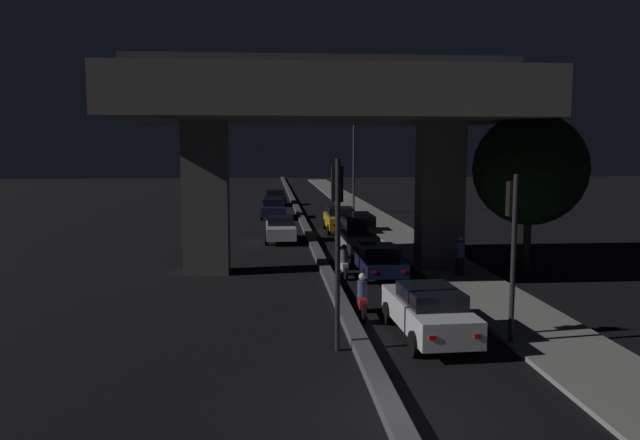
{
  "coord_description": "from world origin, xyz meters",
  "views": [
    {
      "loc": [
        -2.46,
        -11.71,
        5.48
      ],
      "look_at": [
        0.54,
        24.44,
        1.21
      ],
      "focal_mm": 35.0,
      "sensor_mm": 36.0,
      "label": 1
    }
  ],
  "objects_px": {
    "car_dark_blue_second": "(378,260)",
    "car_white_lead_oncoming": "(280,229)",
    "car_taxi_yellow_fourth": "(340,219)",
    "car_dark_blue_second_oncoming": "(273,208)",
    "motorcycle_white_filtering_mid": "(344,263)",
    "traffic_light_left_of_median": "(337,221)",
    "car_silver_third": "(358,233)",
    "pedestrian_on_sidewalk": "(460,256)",
    "traffic_light_right_of_median": "(513,229)",
    "car_white_lead": "(428,311)",
    "street_lamp": "(350,150)",
    "car_black_third_oncoming": "(276,197)",
    "motorcycle_red_filtering_near": "(362,299)"
  },
  "relations": [
    {
      "from": "car_taxi_yellow_fourth",
      "to": "street_lamp",
      "type": "bearing_deg",
      "value": -10.39
    },
    {
      "from": "car_dark_blue_second",
      "to": "car_silver_third",
      "type": "bearing_deg",
      "value": 0.32
    },
    {
      "from": "traffic_light_left_of_median",
      "to": "car_silver_third",
      "type": "height_order",
      "value": "traffic_light_left_of_median"
    },
    {
      "from": "traffic_light_right_of_median",
      "to": "car_white_lead",
      "type": "bearing_deg",
      "value": 160.38
    },
    {
      "from": "car_taxi_yellow_fourth",
      "to": "traffic_light_right_of_median",
      "type": "bearing_deg",
      "value": -174.92
    },
    {
      "from": "car_silver_third",
      "to": "car_taxi_yellow_fourth",
      "type": "distance_m",
      "value": 8.13
    },
    {
      "from": "car_dark_blue_second",
      "to": "motorcycle_white_filtering_mid",
      "type": "bearing_deg",
      "value": 101.37
    },
    {
      "from": "traffic_light_left_of_median",
      "to": "car_white_lead",
      "type": "distance_m",
      "value": 3.91
    },
    {
      "from": "car_dark_blue_second",
      "to": "car_dark_blue_second_oncoming",
      "type": "bearing_deg",
      "value": 10.61
    },
    {
      "from": "car_taxi_yellow_fourth",
      "to": "motorcycle_white_filtering_mid",
      "type": "height_order",
      "value": "car_taxi_yellow_fourth"
    },
    {
      "from": "car_dark_blue_second",
      "to": "traffic_light_left_of_median",
      "type": "bearing_deg",
      "value": 163.23
    },
    {
      "from": "traffic_light_left_of_median",
      "to": "pedestrian_on_sidewalk",
      "type": "relative_size",
      "value": 3.16
    },
    {
      "from": "street_lamp",
      "to": "motorcycle_white_filtering_mid",
      "type": "bearing_deg",
      "value": -98.03
    },
    {
      "from": "car_silver_third",
      "to": "car_white_lead_oncoming",
      "type": "xyz_separation_m",
      "value": [
        -3.9,
        4.39,
        -0.33
      ]
    },
    {
      "from": "street_lamp",
      "to": "car_white_lead",
      "type": "distance_m",
      "value": 34.59
    },
    {
      "from": "car_dark_blue_second",
      "to": "car_white_lead_oncoming",
      "type": "distance_m",
      "value": 10.82
    },
    {
      "from": "traffic_light_right_of_median",
      "to": "car_dark_blue_second_oncoming",
      "type": "distance_m",
      "value": 32.43
    },
    {
      "from": "pedestrian_on_sidewalk",
      "to": "car_dark_blue_second_oncoming",
      "type": "bearing_deg",
      "value": 108.42
    },
    {
      "from": "street_lamp",
      "to": "pedestrian_on_sidewalk",
      "type": "distance_m",
      "value": 26.54
    },
    {
      "from": "motorcycle_red_filtering_near",
      "to": "traffic_light_left_of_median",
      "type": "bearing_deg",
      "value": 163.03
    },
    {
      "from": "motorcycle_red_filtering_near",
      "to": "traffic_light_right_of_median",
      "type": "bearing_deg",
      "value": -126.65
    },
    {
      "from": "car_taxi_yellow_fourth",
      "to": "car_white_lead_oncoming",
      "type": "xyz_separation_m",
      "value": [
        -3.94,
        -3.74,
        -0.09
      ]
    },
    {
      "from": "street_lamp",
      "to": "car_white_lead",
      "type": "relative_size",
      "value": 1.88
    },
    {
      "from": "car_white_lead_oncoming",
      "to": "pedestrian_on_sidewalk",
      "type": "bearing_deg",
      "value": 33.4
    },
    {
      "from": "traffic_light_left_of_median",
      "to": "motorcycle_red_filtering_near",
      "type": "bearing_deg",
      "value": 69.47
    },
    {
      "from": "street_lamp",
      "to": "car_white_lead",
      "type": "xyz_separation_m",
      "value": [
        -2.23,
        -34.24,
        -4.41
      ]
    },
    {
      "from": "traffic_light_left_of_median",
      "to": "motorcycle_white_filtering_mid",
      "type": "xyz_separation_m",
      "value": [
        1.33,
        9.32,
        -2.92
      ]
    },
    {
      "from": "car_silver_third",
      "to": "motorcycle_white_filtering_mid",
      "type": "relative_size",
      "value": 2.38
    },
    {
      "from": "pedestrian_on_sidewalk",
      "to": "motorcycle_red_filtering_near",
      "type": "bearing_deg",
      "value": -131.08
    },
    {
      "from": "traffic_light_left_of_median",
      "to": "motorcycle_red_filtering_near",
      "type": "xyz_separation_m",
      "value": [
        1.16,
        3.1,
        -2.91
      ]
    },
    {
      "from": "car_white_lead_oncoming",
      "to": "car_silver_third",
      "type": "bearing_deg",
      "value": 41.15
    },
    {
      "from": "traffic_light_right_of_median",
      "to": "car_silver_third",
      "type": "xyz_separation_m",
      "value": [
        -2.06,
        15.31,
        -2.18
      ]
    },
    {
      "from": "car_silver_third",
      "to": "car_taxi_yellow_fourth",
      "type": "relative_size",
      "value": 0.89
    },
    {
      "from": "street_lamp",
      "to": "car_dark_blue_second",
      "type": "bearing_deg",
      "value": -94.78
    },
    {
      "from": "traffic_light_left_of_median",
      "to": "motorcycle_red_filtering_near",
      "type": "distance_m",
      "value": 4.4
    },
    {
      "from": "motorcycle_white_filtering_mid",
      "to": "pedestrian_on_sidewalk",
      "type": "distance_m",
      "value": 4.87
    },
    {
      "from": "street_lamp",
      "to": "pedestrian_on_sidewalk",
      "type": "xyz_separation_m",
      "value": [
        1.21,
        -26.16,
        -4.29
      ]
    },
    {
      "from": "car_white_lead",
      "to": "car_dark_blue_second",
      "type": "relative_size",
      "value": 0.99
    },
    {
      "from": "traffic_light_left_of_median",
      "to": "car_taxi_yellow_fourth",
      "type": "xyz_separation_m",
      "value": [
        2.8,
        23.44,
        -2.71
      ]
    },
    {
      "from": "motorcycle_red_filtering_near",
      "to": "motorcycle_white_filtering_mid",
      "type": "height_order",
      "value": "motorcycle_red_filtering_near"
    },
    {
      "from": "car_dark_blue_second",
      "to": "car_white_lead_oncoming",
      "type": "xyz_separation_m",
      "value": [
        -3.97,
        10.06,
        0.05
      ]
    },
    {
      "from": "car_silver_third",
      "to": "motorcycle_white_filtering_mid",
      "type": "bearing_deg",
      "value": 166.62
    },
    {
      "from": "motorcycle_white_filtering_mid",
      "to": "motorcycle_red_filtering_near",
      "type": "bearing_deg",
      "value": 176.93
    },
    {
      "from": "car_taxi_yellow_fourth",
      "to": "car_dark_blue_second_oncoming",
      "type": "bearing_deg",
      "value": 27.42
    },
    {
      "from": "car_dark_blue_second",
      "to": "motorcycle_white_filtering_mid",
      "type": "height_order",
      "value": "motorcycle_white_filtering_mid"
    },
    {
      "from": "car_white_lead",
      "to": "motorcycle_white_filtering_mid",
      "type": "distance_m",
      "value": 8.68
    },
    {
      "from": "car_white_lead",
      "to": "car_taxi_yellow_fourth",
      "type": "distance_m",
      "value": 22.68
    },
    {
      "from": "street_lamp",
      "to": "car_dark_blue_second_oncoming",
      "type": "relative_size",
      "value": 2.07
    },
    {
      "from": "car_silver_third",
      "to": "car_black_third_oncoming",
      "type": "xyz_separation_m",
      "value": [
        -3.9,
        27.17,
        -0.33
      ]
    },
    {
      "from": "street_lamp",
      "to": "car_black_third_oncoming",
      "type": "xyz_separation_m",
      "value": [
        -6.09,
        7.48,
        -4.49
      ]
    }
  ]
}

